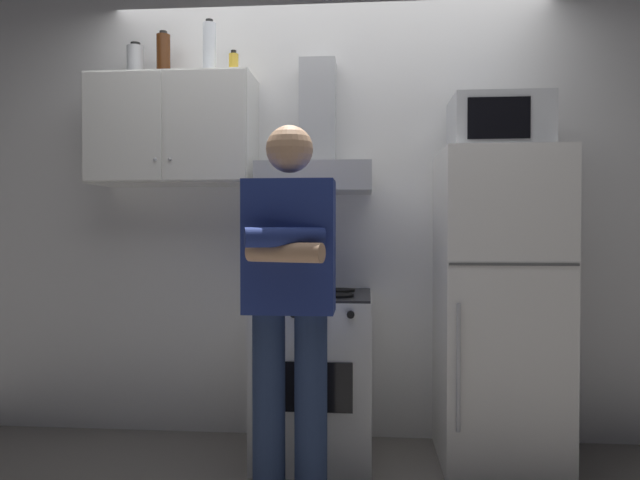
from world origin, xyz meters
TOP-DOWN VIEW (x-y plane):
  - ground_plane at (0.00, 0.00)m, footprint 7.00×7.00m
  - back_wall_tiled at (0.00, 0.60)m, footprint 4.80×0.10m
  - upper_cabinet at (-0.85, 0.37)m, footprint 0.90×0.37m
  - stove_oven at (-0.05, 0.25)m, footprint 0.60×0.62m
  - range_hood at (-0.05, 0.38)m, footprint 0.60×0.44m
  - refrigerator at (0.90, 0.25)m, footprint 0.60×0.62m
  - microwave at (0.90, 0.27)m, footprint 0.48×0.37m
  - person_standing at (-0.10, -0.36)m, footprint 0.38×0.33m
  - bottle_rum_dark at (-0.92, 0.42)m, footprint 0.08×0.08m
  - bottle_vodka_clear at (-0.64, 0.35)m, footprint 0.07×0.07m
  - bottle_spice_jar at (-0.51, 0.36)m, footprint 0.05×0.05m
  - bottle_canister_steel at (-1.08, 0.41)m, footprint 0.10×0.10m

SIDE VIEW (x-z plane):
  - ground_plane at x=0.00m, z-range 0.00..0.00m
  - stove_oven at x=-0.05m, z-range 0.00..0.87m
  - refrigerator at x=0.90m, z-range 0.00..1.60m
  - person_standing at x=-0.10m, z-range 0.08..1.72m
  - back_wall_tiled at x=0.00m, z-range 0.00..2.70m
  - range_hood at x=-0.05m, z-range 1.22..1.97m
  - microwave at x=0.90m, z-range 1.60..1.88m
  - upper_cabinet at x=-0.85m, z-range 1.45..2.05m
  - bottle_spice_jar at x=-0.51m, z-range 2.04..2.18m
  - bottle_canister_steel at x=-1.08m, z-range 2.04..2.25m
  - bottle_rum_dark at x=-0.92m, z-range 2.04..2.31m
  - bottle_vodka_clear at x=-0.64m, z-range 2.04..2.34m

